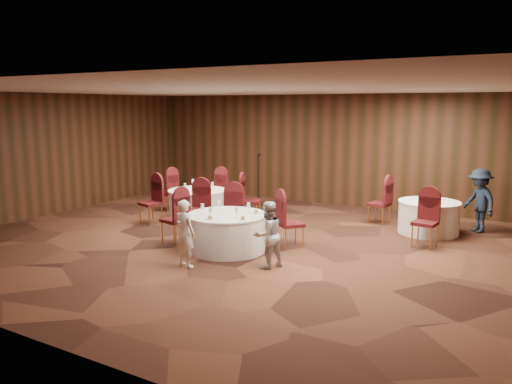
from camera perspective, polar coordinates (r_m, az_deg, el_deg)
The scene contains 15 objects.
ground at distance 10.53m, azimuth -1.49°, elevation -5.97°, with size 12.00×12.00×0.00m, color black.
room_shell at distance 10.18m, azimuth -1.54°, elevation 4.73°, with size 12.00×12.00×12.00m.
table_main at distance 10.04m, azimuth -3.34°, elevation -4.57°, with size 1.60×1.60×0.74m.
table_left at distance 12.94m, azimuth -6.69°, elevation -1.34°, with size 1.50×1.50×0.74m.
table_right at distance 11.99m, azimuth 19.13°, elevation -2.72°, with size 1.36×1.36×0.74m.
chairs_main at distance 10.67m, azimuth -2.57°, elevation -3.00°, with size 2.95×1.91×1.00m.
chairs_left at distance 12.90m, azimuth -6.55°, elevation -0.81°, with size 3.24×3.00×1.00m.
chairs_right at distance 11.71m, azimuth 16.15°, elevation -2.23°, with size 1.98×2.10×1.00m.
tabletop_main at distance 9.77m, azimuth -3.09°, elevation -2.15°, with size 1.09×1.04×0.22m.
tabletop_left at distance 12.86m, azimuth -6.74°, elevation 0.61°, with size 0.82×0.76×0.22m.
tabletop_right at distance 11.61m, azimuth 20.17°, elevation -0.55°, with size 0.08×0.08×0.22m.
mic_stand at distance 14.62m, azimuth 0.26°, elevation 0.21°, with size 0.24×0.24×1.49m.
woman_a at distance 9.04m, azimuth -8.12°, elevation -4.71°, with size 0.45×0.29×1.23m, color white.
woman_b at distance 8.90m, azimuth 1.34°, elevation -4.90°, with size 0.59×0.46×1.21m, color #BBBCC1.
man_c at distance 12.45m, azimuth 24.15°, elevation -0.91°, with size 0.95×0.55×1.47m, color black.
Camera 1 is at (5.31, -8.64, 2.87)m, focal length 35.00 mm.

